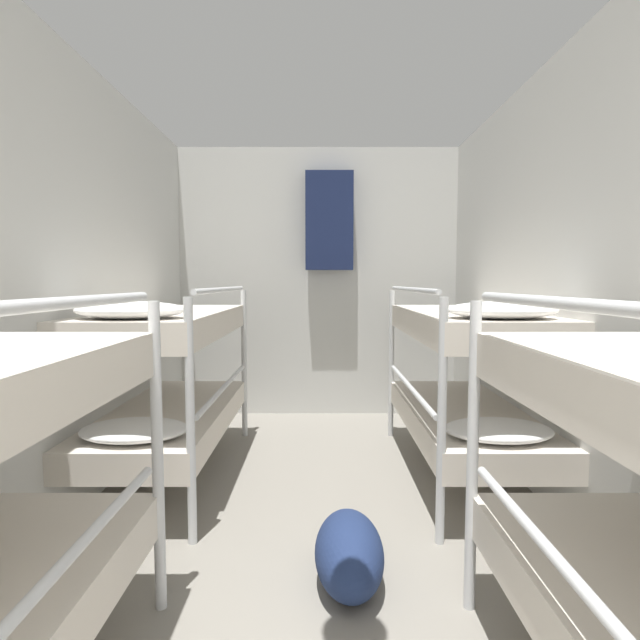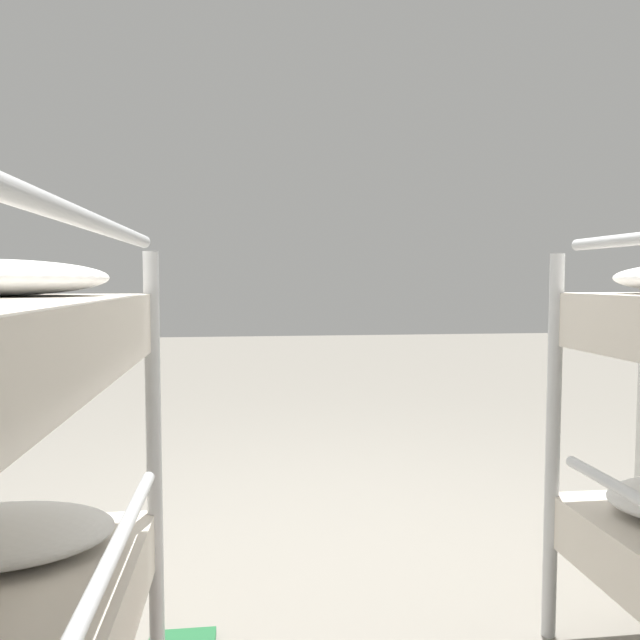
# 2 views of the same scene
# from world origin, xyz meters

# --- Properties ---
(wall_left) EXTENTS (0.06, 5.31, 2.54)m
(wall_left) POSITION_xyz_m (-1.35, 2.59, 1.27)
(wall_left) COLOR silver
(wall_left) RESTS_ON ground_plane
(wall_right) EXTENTS (0.06, 5.31, 2.54)m
(wall_right) POSITION_xyz_m (1.35, 2.59, 1.27)
(wall_right) COLOR silver
(wall_right) RESTS_ON ground_plane
(wall_back) EXTENTS (2.76, 0.06, 2.54)m
(wall_back) POSITION_xyz_m (0.00, 5.22, 1.27)
(wall_back) COLOR silver
(wall_back) RESTS_ON ground_plane
(bunk_stack_left_far) EXTENTS (0.73, 1.76, 1.25)m
(bunk_stack_left_far) POSITION_xyz_m (-0.96, 3.57, 0.70)
(bunk_stack_left_far) COLOR silver
(bunk_stack_left_far) RESTS_ON ground_plane
(bunk_stack_right_far) EXTENTS (0.73, 1.76, 1.25)m
(bunk_stack_right_far) POSITION_xyz_m (0.96, 3.57, 0.70)
(bunk_stack_right_far) COLOR silver
(bunk_stack_right_far) RESTS_ON ground_plane
(duffel_bag) EXTENTS (0.29, 0.55, 0.29)m
(duffel_bag) POSITION_xyz_m (0.14, 2.42, 0.15)
(duffel_bag) COLOR navy
(duffel_bag) RESTS_ON ground_plane
(hanging_coat) EXTENTS (0.44, 0.12, 0.90)m
(hanging_coat) POSITION_xyz_m (0.11, 5.07, 1.84)
(hanging_coat) COLOR #192347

